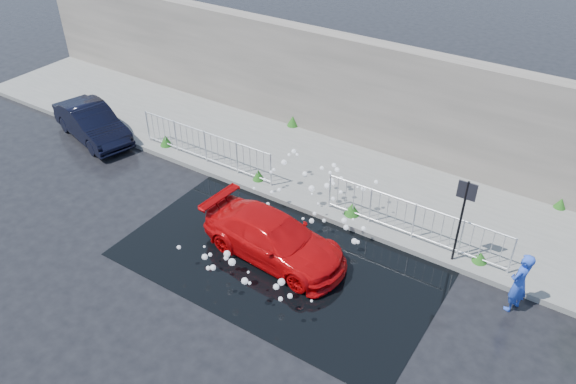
# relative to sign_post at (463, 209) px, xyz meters

# --- Properties ---
(ground) EXTENTS (90.00, 90.00, 0.00)m
(ground) POSITION_rel_sign_post_xyz_m (-4.20, -3.10, -1.72)
(ground) COLOR black
(ground) RESTS_ON ground
(pavement) EXTENTS (30.00, 4.00, 0.15)m
(pavement) POSITION_rel_sign_post_xyz_m (-4.20, 1.90, -1.65)
(pavement) COLOR slate
(pavement) RESTS_ON ground
(curb) EXTENTS (30.00, 0.25, 0.16)m
(curb) POSITION_rel_sign_post_xyz_m (-4.20, -0.10, -1.64)
(curb) COLOR slate
(curb) RESTS_ON ground
(retaining_wall) EXTENTS (30.00, 0.60, 3.50)m
(retaining_wall) POSITION_rel_sign_post_xyz_m (-4.20, 4.10, 0.18)
(retaining_wall) COLOR #605951
(retaining_wall) RESTS_ON pavement
(puddle) EXTENTS (8.00, 5.00, 0.01)m
(puddle) POSITION_rel_sign_post_xyz_m (-3.70, -2.10, -1.72)
(puddle) COLOR black
(puddle) RESTS_ON ground
(sign_post) EXTENTS (0.45, 0.06, 2.50)m
(sign_post) POSITION_rel_sign_post_xyz_m (0.00, 0.00, 0.00)
(sign_post) COLOR black
(sign_post) RESTS_ON ground
(railing_left) EXTENTS (5.05, 0.05, 1.10)m
(railing_left) POSITION_rel_sign_post_xyz_m (-8.20, 0.25, -0.99)
(railing_left) COLOR silver
(railing_left) RESTS_ON pavement
(railing_right) EXTENTS (5.05, 0.05, 1.10)m
(railing_right) POSITION_rel_sign_post_xyz_m (-1.20, 0.25, -0.99)
(railing_right) COLOR silver
(railing_right) RESTS_ON pavement
(weeds) EXTENTS (12.17, 3.93, 0.39)m
(weeds) POSITION_rel_sign_post_xyz_m (-4.67, 1.42, -1.40)
(weeds) COLOR #1F4C14
(weeds) RESTS_ON pavement
(water_spray) EXTENTS (3.63, 5.46, 0.95)m
(water_spray) POSITION_rel_sign_post_xyz_m (-3.79, -1.17, -1.02)
(water_spray) COLOR white
(water_spray) RESTS_ON ground
(red_car) EXTENTS (4.05, 1.89, 1.14)m
(red_car) POSITION_rel_sign_post_xyz_m (-3.93, -2.18, -1.15)
(red_car) COLOR #B90709
(red_car) RESTS_ON ground
(dark_car) EXTENTS (3.83, 2.17, 1.19)m
(dark_car) POSITION_rel_sign_post_xyz_m (-12.62, -0.50, -1.13)
(dark_car) COLOR black
(dark_car) RESTS_ON ground
(person) EXTENTS (0.57, 0.68, 1.60)m
(person) POSITION_rel_sign_post_xyz_m (1.69, -0.70, -0.92)
(person) COLOR blue
(person) RESTS_ON ground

